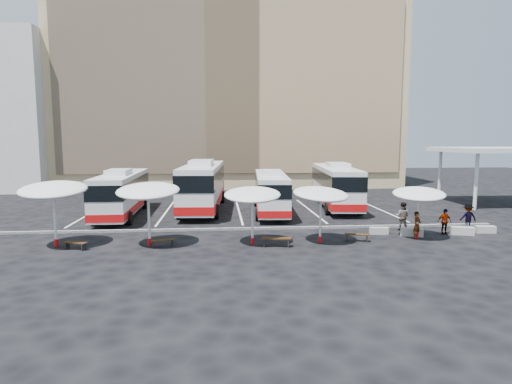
{
  "coord_description": "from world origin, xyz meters",
  "views": [
    {
      "loc": [
        -1.59,
        -27.16,
        5.91
      ],
      "look_at": [
        1.0,
        3.0,
        2.2
      ],
      "focal_mm": 30.0,
      "sensor_mm": 36.0,
      "label": 1
    }
  ],
  "objects": [
    {
      "name": "bus_3",
      "position": [
        8.57,
        9.51,
        2.02
      ],
      "size": [
        3.86,
        12.68,
        3.96
      ],
      "rotation": [
        0.0,
        0.0,
        -0.1
      ],
      "color": "silver",
      "rests_on": "ground"
    },
    {
      "name": "sunshade_3",
      "position": [
        4.17,
        -3.39,
        2.81
      ],
      "size": [
        4.06,
        4.08,
        3.31
      ],
      "rotation": [
        0.0,
        0.0,
        0.35
      ],
      "color": "silver",
      "rests_on": "ground"
    },
    {
      "name": "sandstone_building",
      "position": [
        0.0,
        31.87,
        12.63
      ],
      "size": [
        42.0,
        18.25,
        29.6
      ],
      "color": "tan",
      "rests_on": "ground"
    },
    {
      "name": "sunshade_0",
      "position": [
        -10.69,
        -3.04,
        3.17
      ],
      "size": [
        3.89,
        3.94,
        3.73
      ],
      "rotation": [
        0.0,
        0.0,
        0.1
      ],
      "color": "silver",
      "rests_on": "ground"
    },
    {
      "name": "sunshade_4",
      "position": [
        10.24,
        -2.86,
        2.69
      ],
      "size": [
        3.79,
        3.81,
        3.17
      ],
      "rotation": [
        0.0,
        0.0,
        -0.3
      ],
      "color": "silver",
      "rests_on": "ground"
    },
    {
      "name": "conc_bench_1",
      "position": [
        10.2,
        -2.24,
        0.25
      ],
      "size": [
        1.4,
        0.91,
        0.5
      ],
      "primitive_type": "cube",
      "rotation": [
        0.0,
        0.0,
        -0.38
      ],
      "color": "#979791",
      "rests_on": "ground"
    },
    {
      "name": "ground",
      "position": [
        0.0,
        0.0,
        0.0
      ],
      "size": [
        120.0,
        120.0,
        0.0
      ],
      "primitive_type": "plane",
      "color": "black",
      "rests_on": "ground"
    },
    {
      "name": "service_canopy",
      "position": [
        24.0,
        10.0,
        4.87
      ],
      "size": [
        10.0,
        8.0,
        5.2
      ],
      "color": "silver",
      "rests_on": "ground"
    },
    {
      "name": "passenger_3",
      "position": [
        14.58,
        -0.93,
        0.88
      ],
      "size": [
        1.15,
        0.69,
        1.76
      ],
      "primitive_type": "imported",
      "rotation": [
        0.0,
        0.0,
        3.11
      ],
      "color": "black",
      "rests_on": "ground"
    },
    {
      "name": "conc_bench_0",
      "position": [
        8.38,
        -1.52,
        0.21
      ],
      "size": [
        1.17,
        0.49,
        0.43
      ],
      "primitive_type": "cube",
      "rotation": [
        0.0,
        0.0,
        -0.1
      ],
      "color": "#979791",
      "rests_on": "ground"
    },
    {
      "name": "sunshade_1",
      "position": [
        -5.54,
        -3.27,
        3.09
      ],
      "size": [
        3.69,
        3.73,
        3.63
      ],
      "rotation": [
        0.0,
        0.0,
        -0.07
      ],
      "color": "silver",
      "rests_on": "ground"
    },
    {
      "name": "wood_bench_0",
      "position": [
        -9.4,
        -3.81,
        0.31
      ],
      "size": [
        1.37,
        0.84,
        0.41
      ],
      "rotation": [
        0.0,
        0.0,
        -0.39
      ],
      "color": "black",
      "rests_on": "ground"
    },
    {
      "name": "bay_lines",
      "position": [
        0.0,
        8.0,
        0.01
      ],
      "size": [
        24.15,
        12.0,
        0.01
      ],
      "color": "white",
      "rests_on": "ground"
    },
    {
      "name": "bus_2",
      "position": [
        2.57,
        7.13,
        1.8
      ],
      "size": [
        3.14,
        11.25,
        3.53
      ],
      "rotation": [
        0.0,
        0.0,
        -0.07
      ],
      "color": "silver",
      "rests_on": "ground"
    },
    {
      "name": "passenger_1",
      "position": [
        10.33,
        -0.58,
        0.93
      ],
      "size": [
        1.14,
        1.07,
        1.86
      ],
      "primitive_type": "imported",
      "rotation": [
        0.0,
        0.0,
        2.61
      ],
      "color": "black",
      "rests_on": "ground"
    },
    {
      "name": "passenger_2",
      "position": [
        12.5,
        -1.84,
        0.8
      ],
      "size": [
        0.96,
        0.44,
        1.6
      ],
      "primitive_type": "imported",
      "rotation": [
        0.0,
        0.0,
        0.05
      ],
      "color": "black",
      "rests_on": "ground"
    },
    {
      "name": "bus_0",
      "position": [
        -9.17,
        6.62,
        1.89
      ],
      "size": [
        2.9,
        11.69,
        3.69
      ],
      "rotation": [
        0.0,
        0.0,
        0.02
      ],
      "color": "silver",
      "rests_on": "ground"
    },
    {
      "name": "conc_bench_3",
      "position": [
        15.28,
        -1.79,
        0.23
      ],
      "size": [
        1.24,
        0.54,
        0.45
      ],
      "primitive_type": "cube",
      "rotation": [
        0.0,
        0.0,
        -0.11
      ],
      "color": "#979791",
      "rests_on": "ground"
    },
    {
      "name": "curb_divider",
      "position": [
        0.0,
        0.5,
        0.07
      ],
      "size": [
        34.0,
        0.25,
        0.15
      ],
      "primitive_type": "cube",
      "color": "black",
      "rests_on": "ground"
    },
    {
      "name": "conc_bench_2",
      "position": [
        13.52,
        -2.15,
        0.25
      ],
      "size": [
        1.4,
        0.85,
        0.5
      ],
      "primitive_type": "cube",
      "rotation": [
        0.0,
        0.0,
        -0.33
      ],
      "color": "#979791",
      "rests_on": "ground"
    },
    {
      "name": "wood_bench_1",
      "position": [
        -4.76,
        -3.64,
        0.31
      ],
      "size": [
        1.37,
        0.74,
        0.41
      ],
      "rotation": [
        0.0,
        0.0,
        0.31
      ],
      "color": "black",
      "rests_on": "ground"
    },
    {
      "name": "bus_1",
      "position": [
        -2.98,
        9.09,
        2.18
      ],
      "size": [
        3.74,
        13.61,
        4.27
      ],
      "rotation": [
        0.0,
        0.0,
        -0.06
      ],
      "color": "silver",
      "rests_on": "ground"
    },
    {
      "name": "wood_bench_3",
      "position": [
        6.4,
        -3.27,
        0.34
      ],
      "size": [
        1.48,
        0.73,
        0.44
      ],
      "rotation": [
        0.0,
        0.0,
        -0.25
      ],
      "color": "black",
      "rests_on": "ground"
    },
    {
      "name": "passenger_0",
      "position": [
        10.18,
        -2.94,
        0.83
      ],
      "size": [
        0.72,
        0.67,
        1.65
      ],
      "primitive_type": "imported",
      "rotation": [
        0.0,
        0.0,
        0.6
      ],
      "color": "black",
      "rests_on": "ground"
    },
    {
      "name": "wood_bench_2",
      "position": [
        1.52,
        -4.15,
        0.39
      ],
      "size": [
        1.71,
        0.68,
        0.51
      ],
      "rotation": [
        0.0,
        0.0,
        -0.14
      ],
      "color": "black",
      "rests_on": "ground"
    },
    {
      "name": "apartment_block",
      "position": [
        -28.0,
        28.0,
        9.0
      ],
      "size": [
        14.0,
        14.0,
        18.0
      ],
      "primitive_type": "cube",
      "color": "beige",
      "rests_on": "ground"
    },
    {
      "name": "sunshade_2",
      "position": [
        0.24,
        -3.46,
        2.83
      ],
      "size": [
        3.54,
        3.57,
        3.34
      ],
      "rotation": [
        0.0,
        0.0,
        -0.12
      ],
      "color": "silver",
      "rests_on": "ground"
    }
  ]
}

